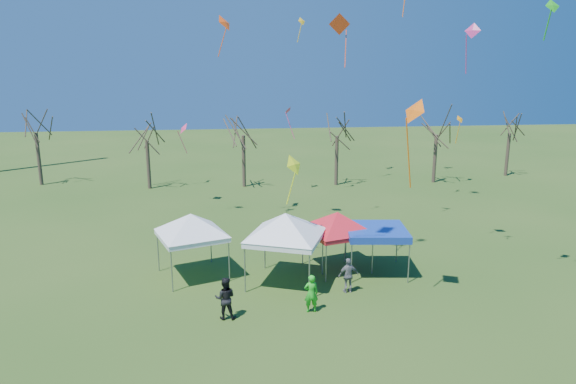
# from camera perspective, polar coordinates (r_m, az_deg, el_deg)

# --- Properties ---
(ground) EXTENTS (140.00, 140.00, 0.00)m
(ground) POSITION_cam_1_polar(r_m,az_deg,el_deg) (23.82, 3.39, -12.39)
(ground) COLOR #2B4D18
(ground) RESTS_ON ground
(tree_0) EXTENTS (3.83, 3.83, 8.44)m
(tree_0) POSITION_cam_1_polar(r_m,az_deg,el_deg) (51.43, -26.42, 7.80)
(tree_0) COLOR #3D2D21
(tree_0) RESTS_ON ground
(tree_1) EXTENTS (3.42, 3.42, 7.54)m
(tree_1) POSITION_cam_1_polar(r_m,az_deg,el_deg) (46.42, -15.54, 7.37)
(tree_1) COLOR #3D2D21
(tree_1) RESTS_ON ground
(tree_2) EXTENTS (3.71, 3.71, 8.18)m
(tree_2) POSITION_cam_1_polar(r_m,az_deg,el_deg) (45.63, -5.03, 8.34)
(tree_2) COLOR #3D2D21
(tree_2) RESTS_ON ground
(tree_3) EXTENTS (3.59, 3.59, 7.91)m
(tree_3) POSITION_cam_1_polar(r_m,az_deg,el_deg) (46.39, 5.52, 8.15)
(tree_3) COLOR #3D2D21
(tree_3) RESTS_ON ground
(tree_4) EXTENTS (3.58, 3.58, 7.89)m
(tree_4) POSITION_cam_1_polar(r_m,az_deg,el_deg) (49.21, 16.29, 7.96)
(tree_4) COLOR #3D2D21
(tree_4) RESTS_ON ground
(tree_5) EXTENTS (3.39, 3.39, 7.46)m
(tree_5) POSITION_cam_1_polar(r_m,az_deg,el_deg) (54.85, 23.55, 7.56)
(tree_5) COLOR #3D2D21
(tree_5) RESTS_ON ground
(tent_white_west) EXTENTS (4.12, 4.12, 3.85)m
(tent_white_west) POSITION_cam_1_polar(r_m,az_deg,el_deg) (26.22, -10.73, -2.86)
(tent_white_west) COLOR gray
(tent_white_west) RESTS_ON ground
(tent_white_mid) EXTENTS (4.38, 4.38, 4.17)m
(tent_white_mid) POSITION_cam_1_polar(r_m,az_deg,el_deg) (24.84, -0.30, -2.92)
(tent_white_mid) COLOR gray
(tent_white_mid) RESTS_ON ground
(tent_red) EXTENTS (3.94, 3.94, 3.62)m
(tent_red) POSITION_cam_1_polar(r_m,az_deg,el_deg) (26.91, 5.52, -2.66)
(tent_red) COLOR gray
(tent_red) RESTS_ON ground
(tent_blue) EXTENTS (3.40, 3.40, 2.40)m
(tent_blue) POSITION_cam_1_polar(r_m,az_deg,el_deg) (26.94, 9.78, -4.38)
(tent_blue) COLOR gray
(tent_blue) RESTS_ON ground
(person_dark) EXTENTS (0.98, 0.81, 1.86)m
(person_dark) POSITION_cam_1_polar(r_m,az_deg,el_deg) (22.37, -6.99, -11.64)
(person_dark) COLOR black
(person_dark) RESTS_ON ground
(person_grey) EXTENTS (1.05, 0.56, 1.71)m
(person_grey) POSITION_cam_1_polar(r_m,az_deg,el_deg) (24.82, 6.73, -9.19)
(person_grey) COLOR slate
(person_grey) RESTS_ON ground
(person_green) EXTENTS (0.64, 0.43, 1.72)m
(person_green) POSITION_cam_1_polar(r_m,az_deg,el_deg) (22.84, 2.59, -11.19)
(person_green) COLOR green
(person_green) RESTS_ON ground
(kite_12) EXTENTS (1.00, 0.90, 2.56)m
(kite_12) POSITION_cam_1_polar(r_m,az_deg,el_deg) (48.89, 18.56, 7.61)
(kite_12) COLOR orange
(kite_12) RESTS_ON ground
(kite_5) EXTENTS (1.08, 1.36, 3.84)m
(kite_5) POSITION_cam_1_polar(r_m,az_deg,el_deg) (21.91, 13.81, 8.62)
(kite_5) COLOR #FF640D
(kite_5) RESTS_ON ground
(kite_22) EXTENTS (1.04, 1.08, 2.78)m
(kite_22) POSITION_cam_1_polar(r_m,az_deg,el_deg) (43.20, 0.00, 8.93)
(kite_22) COLOR #EB347A
(kite_22) RESTS_ON ground
(kite_19) EXTENTS (0.80, 0.73, 1.88)m
(kite_19) POSITION_cam_1_polar(r_m,az_deg,el_deg) (40.97, 1.53, 18.37)
(kite_19) COLOR yellow
(kite_19) RESTS_ON ground
(kite_9) EXTENTS (0.70, 0.43, 1.73)m
(kite_9) POSITION_cam_1_polar(r_m,az_deg,el_deg) (25.72, 27.31, 17.80)
(kite_9) COLOR #1DA419
(kite_9) RESTS_ON ground
(kite_17) EXTENTS (0.86, 0.82, 2.63)m
(kite_17) POSITION_cam_1_polar(r_m,az_deg,el_deg) (29.62, 19.79, 16.39)
(kite_17) COLOR #D02E79
(kite_17) RESTS_ON ground
(kite_27) EXTENTS (1.05, 0.69, 2.49)m
(kite_27) POSITION_cam_1_polar(r_m,az_deg,el_deg) (25.27, 5.77, 17.99)
(kite_27) COLOR red
(kite_27) RESTS_ON ground
(kite_1) EXTENTS (1.17, 1.18, 2.40)m
(kite_1) POSITION_cam_1_polar(r_m,az_deg,el_deg) (24.17, 0.69, 2.97)
(kite_1) COLOR #E8FF1A
(kite_1) RESTS_ON ground
(kite_13) EXTENTS (0.96, 1.14, 2.45)m
(kite_13) POSITION_cam_1_polar(r_m,az_deg,el_deg) (40.01, -11.57, 6.90)
(kite_13) COLOR #E13263
(kite_13) RESTS_ON ground
(kite_11) EXTENTS (1.35, 1.48, 2.67)m
(kite_11) POSITION_cam_1_polar(r_m,az_deg,el_deg) (34.66, -7.05, 18.17)
(kite_11) COLOR #FF4B0D
(kite_11) RESTS_ON ground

